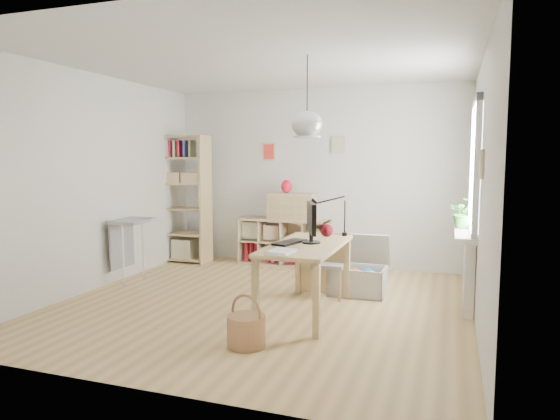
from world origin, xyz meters
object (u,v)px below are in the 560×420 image
(chair, at_px, (329,261))
(monitor, at_px, (311,220))
(desk, at_px, (306,253))
(cube_shelf, at_px, (283,245))
(drawer_chest, at_px, (292,206))
(tall_bookshelf, at_px, (184,194))
(storage_chest, at_px, (359,275))

(chair, xyz_separation_m, monitor, (-0.04, -0.66, 0.57))
(desk, height_order, cube_shelf, desk)
(cube_shelf, xyz_separation_m, drawer_chest, (0.16, -0.04, 0.62))
(desk, distance_m, cube_shelf, 2.48)
(tall_bookshelf, distance_m, monitor, 3.23)
(monitor, distance_m, drawer_chest, 2.31)
(storage_chest, height_order, drawer_chest, drawer_chest)
(desk, xyz_separation_m, monitor, (0.04, 0.06, 0.34))
(monitor, xyz_separation_m, drawer_chest, (-0.90, 2.13, -0.07))
(cube_shelf, bearing_deg, storage_chest, -41.59)
(tall_bookshelf, xyz_separation_m, monitor, (2.62, -1.89, -0.09))
(chair, bearing_deg, drawer_chest, 117.24)
(desk, distance_m, tall_bookshelf, 3.27)
(storage_chest, height_order, monitor, monitor)
(desk, bearing_deg, drawer_chest, 111.46)
(cube_shelf, height_order, monitor, monitor)
(monitor, bearing_deg, desk, -143.77)
(cube_shelf, relative_size, drawer_chest, 2.00)
(desk, distance_m, chair, 0.76)
(chair, height_order, drawer_chest, drawer_chest)
(desk, bearing_deg, storage_chest, 67.74)
(cube_shelf, bearing_deg, monitor, -63.99)
(chair, bearing_deg, monitor, -98.53)
(chair, relative_size, drawer_chest, 1.07)
(desk, bearing_deg, monitor, 58.48)
(cube_shelf, height_order, tall_bookshelf, tall_bookshelf)
(desk, xyz_separation_m, tall_bookshelf, (-2.59, 1.95, 0.43))
(storage_chest, xyz_separation_m, monitor, (-0.36, -0.91, 0.76))
(cube_shelf, relative_size, tall_bookshelf, 0.70)
(monitor, bearing_deg, cube_shelf, 93.76)
(tall_bookshelf, xyz_separation_m, drawer_chest, (1.73, 0.24, -0.17))
(monitor, height_order, drawer_chest, monitor)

